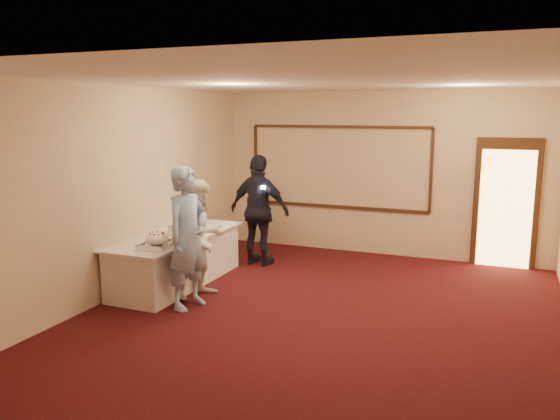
# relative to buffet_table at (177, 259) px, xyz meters

# --- Properties ---
(floor) EXTENTS (7.00, 7.00, 0.00)m
(floor) POSITION_rel_buffet_table_xyz_m (2.51, -0.54, -0.39)
(floor) COLOR black
(floor) RESTS_ON ground
(room_walls) EXTENTS (6.04, 7.04, 3.02)m
(room_walls) POSITION_rel_buffet_table_xyz_m (2.51, -0.54, 1.64)
(room_walls) COLOR beige
(room_walls) RESTS_ON floor
(wall_molding) EXTENTS (3.45, 0.04, 1.55)m
(wall_molding) POSITION_rel_buffet_table_xyz_m (1.71, 2.93, 1.21)
(wall_molding) COLOR black
(wall_molding) RESTS_ON room_walls
(doorway) EXTENTS (1.05, 0.07, 2.20)m
(doorway) POSITION_rel_buffet_table_xyz_m (4.66, 2.92, 0.69)
(doorway) COLOR black
(doorway) RESTS_ON floor
(buffet_table) EXTENTS (1.02, 2.56, 0.77)m
(buffet_table) POSITION_rel_buffet_table_xyz_m (0.00, 0.00, 0.00)
(buffet_table) COLOR white
(buffet_table) RESTS_ON floor
(pavlova_tray) EXTENTS (0.44, 0.57, 0.20)m
(pavlova_tray) POSITION_rel_buffet_table_xyz_m (0.19, -0.77, 0.47)
(pavlova_tray) COLOR silver
(pavlova_tray) RESTS_ON buffet_table
(cupcake_stand) EXTENTS (0.27, 0.27, 0.40)m
(cupcake_stand) POSITION_rel_buffet_table_xyz_m (-0.19, 0.97, 0.53)
(cupcake_stand) COLOR #F05788
(cupcake_stand) RESTS_ON buffet_table
(plate_stack_a) EXTENTS (0.21, 0.21, 0.18)m
(plate_stack_a) POSITION_rel_buffet_table_xyz_m (-0.01, -0.01, 0.47)
(plate_stack_a) COLOR white
(plate_stack_a) RESTS_ON buffet_table
(plate_stack_b) EXTENTS (0.20, 0.20, 0.17)m
(plate_stack_b) POSITION_rel_buffet_table_xyz_m (0.12, 0.38, 0.47)
(plate_stack_b) COLOR white
(plate_stack_b) RESTS_ON buffet_table
(tart) EXTENTS (0.25, 0.25, 0.05)m
(tart) POSITION_rel_buffet_table_xyz_m (0.20, -0.26, 0.41)
(tart) COLOR white
(tart) RESTS_ON buffet_table
(man) EXTENTS (0.58, 0.77, 1.92)m
(man) POSITION_rel_buffet_table_xyz_m (0.71, -0.81, 0.57)
(man) COLOR #93BCF1
(man) RESTS_ON floor
(woman) EXTENTS (0.89, 1.00, 1.69)m
(woman) POSITION_rel_buffet_table_xyz_m (0.66, -0.37, 0.46)
(woman) COLOR silver
(woman) RESTS_ON floor
(guest) EXTENTS (1.17, 0.59, 1.91)m
(guest) POSITION_rel_buffet_table_xyz_m (0.74, 1.45, 0.57)
(guest) COLOR black
(guest) RESTS_ON floor
(camera_flash) EXTENTS (0.07, 0.05, 0.05)m
(camera_flash) POSITION_rel_buffet_table_xyz_m (0.89, 1.27, 1.00)
(camera_flash) COLOR white
(camera_flash) RESTS_ON guest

